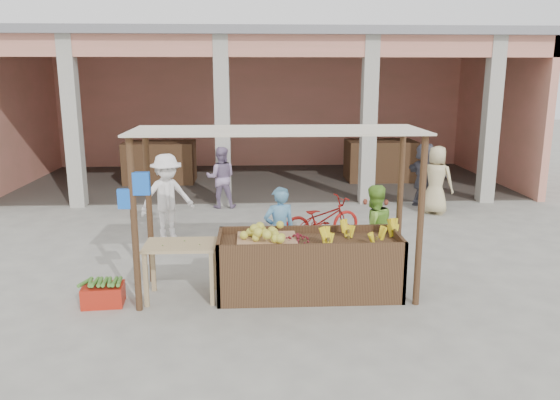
{
  "coord_description": "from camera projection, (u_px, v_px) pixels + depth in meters",
  "views": [
    {
      "loc": [
        -0.29,
        -7.41,
        3.13
      ],
      "look_at": [
        0.14,
        1.2,
        1.13
      ],
      "focal_mm": 35.0,
      "sensor_mm": 36.0,
      "label": 1
    }
  ],
  "objects": [
    {
      "name": "papaya_pile",
      "position": [
        180.0,
        237.0,
        7.6
      ],
      "size": [
        0.65,
        0.37,
        0.18
      ],
      "primitive_type": null,
      "color": "#3C7F29",
      "rests_on": "side_table"
    },
    {
      "name": "vendor_green",
      "position": [
        373.0,
        228.0,
        8.58
      ],
      "size": [
        0.83,
        0.62,
        1.53
      ],
      "primitive_type": "imported",
      "rotation": [
        0.0,
        0.0,
        3.43
      ],
      "color": "#84C440",
      "rests_on": "ground"
    },
    {
      "name": "produce_sacks",
      "position": [
        376.0,
        194.0,
        13.28
      ],
      "size": [
        0.9,
        0.67,
        0.55
      ],
      "color": "maroon",
      "rests_on": "ground"
    },
    {
      "name": "red_crate",
      "position": [
        103.0,
        295.0,
        7.54
      ],
      "size": [
        0.58,
        0.44,
        0.28
      ],
      "primitive_type": "cube",
      "rotation": [
        0.0,
        0.0,
        0.08
      ],
      "color": "#AF2212",
      "rests_on": "ground"
    },
    {
      "name": "stall_awning",
      "position": [
        273.0,
        159.0,
        7.54
      ],
      "size": [
        4.09,
        1.35,
        2.39
      ],
      "color": "#523821",
      "rests_on": "ground"
    },
    {
      "name": "shopper_a",
      "position": [
        167.0,
        194.0,
        10.36
      ],
      "size": [
        1.29,
        1.08,
        1.8
      ],
      "primitive_type": "imported",
      "rotation": [
        0.0,
        0.0,
        0.53
      ],
      "color": "white",
      "rests_on": "ground"
    },
    {
      "name": "banana_heap",
      "position": [
        360.0,
        234.0,
        7.73
      ],
      "size": [
        1.18,
        0.64,
        0.21
      ],
      "primitive_type": null,
      "color": "yellow",
      "rests_on": "fruit_stall"
    },
    {
      "name": "plantain_bundle",
      "position": [
        102.0,
        282.0,
        7.5
      ],
      "size": [
        0.44,
        0.31,
        0.09
      ],
      "primitive_type": null,
      "color": "#477E2E",
      "rests_on": "red_crate"
    },
    {
      "name": "ground",
      "position": [
        274.0,
        294.0,
        7.93
      ],
      "size": [
        60.0,
        60.0,
        0.0
      ],
      "primitive_type": "plane",
      "color": "slate",
      "rests_on": "ground"
    },
    {
      "name": "market_building",
      "position": [
        264.0,
        89.0,
        16.0
      ],
      "size": [
        14.4,
        6.4,
        4.2
      ],
      "color": "#DD8573",
      "rests_on": "ground"
    },
    {
      "name": "shopper_f",
      "position": [
        221.0,
        175.0,
        12.9
      ],
      "size": [
        0.78,
        0.45,
        1.59
      ],
      "primitive_type": "imported",
      "rotation": [
        0.0,
        0.0,
        3.15
      ],
      "color": "#987FA7",
      "rests_on": "ground"
    },
    {
      "name": "motorcycle",
      "position": [
        321.0,
        218.0,
        10.38
      ],
      "size": [
        1.15,
        1.77,
        0.88
      ],
      "primitive_type": "imported",
      "rotation": [
        0.0,
        0.0,
        1.95
      ],
      "color": "#A01712",
      "rests_on": "ground"
    },
    {
      "name": "melon_tray",
      "position": [
        267.0,
        236.0,
        7.69
      ],
      "size": [
        0.84,
        0.73,
        0.22
      ],
      "color": "#A97B57",
      "rests_on": "fruit_stall"
    },
    {
      "name": "vendor_blue",
      "position": [
        279.0,
        228.0,
        8.6
      ],
      "size": [
        0.66,
        0.56,
        1.51
      ],
      "primitive_type": "imported",
      "rotation": [
        0.0,
        0.0,
        3.42
      ],
      "color": "#5795C5",
      "rests_on": "ground"
    },
    {
      "name": "fruit_stall",
      "position": [
        309.0,
        268.0,
        7.86
      ],
      "size": [
        2.6,
        0.95,
        0.8
      ],
      "primitive_type": "cube",
      "color": "#523821",
      "rests_on": "ground"
    },
    {
      "name": "berry_heap",
      "position": [
        297.0,
        238.0,
        7.69
      ],
      "size": [
        0.43,
        0.36,
        0.14
      ],
      "primitive_type": "ellipsoid",
      "color": "maroon",
      "rests_on": "fruit_stall"
    },
    {
      "name": "side_table",
      "position": [
        181.0,
        253.0,
        7.66
      ],
      "size": [
        1.0,
        0.67,
        0.81
      ],
      "rotation": [
        0.0,
        0.0,
        -0.01
      ],
      "color": "tan",
      "rests_on": "ground"
    },
    {
      "name": "shopper_d",
      "position": [
        424.0,
        173.0,
        12.95
      ],
      "size": [
        1.12,
        1.64,
        1.64
      ],
      "primitive_type": "imported",
      "rotation": [
        0.0,
        0.0,
        1.93
      ],
      "color": "#51515F",
      "rests_on": "ground"
    },
    {
      "name": "shopper_c",
      "position": [
        436.0,
        176.0,
        12.31
      ],
      "size": [
        0.99,
        0.93,
        1.73
      ],
      "primitive_type": "imported",
      "rotation": [
        0.0,
        0.0,
        2.52
      ],
      "color": "tan",
      "rests_on": "ground"
    }
  ]
}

